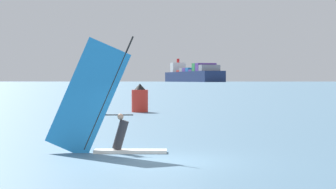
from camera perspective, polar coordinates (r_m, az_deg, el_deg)
name	(u,v)px	position (r m, az deg, el deg)	size (l,w,h in m)	color
ground_plane	(160,161)	(19.51, -0.79, -6.25)	(4000.00, 4000.00, 0.00)	#476B84
windsurfer	(107,121)	(21.72, -5.67, -2.43)	(4.33, 0.79, 4.33)	white
cargo_ship	(193,75)	(840.63, 2.34, 1.84)	(86.07, 179.24, 34.14)	navy
channel_buoy	(140,99)	(49.18, -2.64, -0.44)	(1.32, 1.32, 2.30)	red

